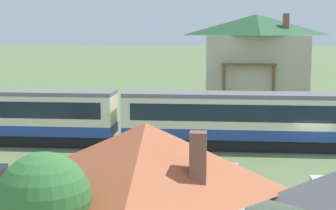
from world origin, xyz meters
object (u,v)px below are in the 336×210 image
water_tower (248,50)px  passenger_train (241,118)px  station_house_dark_green_roof (255,66)px  yard_tree_0 (44,200)px  cottage_terracotta_roof (146,194)px

water_tower → passenger_train: bearing=-95.0°
station_house_dark_green_roof → water_tower: (-0.88, -1.99, 1.66)m
passenger_train → yard_tree_0: yard_tree_0 is taller
passenger_train → station_house_dark_green_roof: bearing=82.1°
water_tower → yard_tree_0: 36.70m
station_house_dark_green_roof → cottage_terracotta_roof: 34.80m
passenger_train → station_house_dark_green_roof: 14.18m
passenger_train → cottage_terracotta_roof: size_ratio=6.55×
water_tower → yard_tree_0: (-8.02, -35.65, -3.37)m
cottage_terracotta_roof → station_house_dark_green_roof: bearing=79.6°
station_house_dark_green_roof → yard_tree_0: 38.72m
station_house_dark_green_roof → yard_tree_0: size_ratio=2.03×
passenger_train → station_house_dark_green_roof: size_ratio=5.13×
passenger_train → water_tower: 12.68m
station_house_dark_green_roof → cottage_terracotta_roof: bearing=-100.4°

